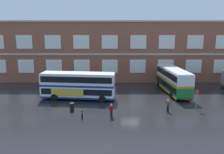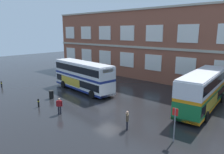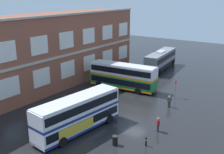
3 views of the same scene
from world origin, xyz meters
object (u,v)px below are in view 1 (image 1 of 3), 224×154
Objects in this scene: bus_stand_flag at (198,98)px; safety_bollard_east at (83,114)px; double_decker_near at (79,85)px; second_passenger at (169,105)px; waiting_passenger at (112,110)px; double_decker_middle at (174,80)px; station_litter_bin at (73,107)px.

safety_bollard_east is at bearing -168.52° from bus_stand_flag.
second_passenger is (12.30, -5.58, -1.22)m from double_decker_near.
bus_stand_flag is (11.17, 2.61, 0.70)m from waiting_passenger.
double_decker_near is 15.70m from double_decker_middle.
double_decker_middle is 4.14× the size of bus_stand_flag.
station_litter_bin is (-5.16, 2.32, -0.41)m from waiting_passenger.
waiting_passenger and second_passenger have the same top height.
waiting_passenger is at bearing -24.26° from station_litter_bin.
waiting_passenger is at bearing 5.97° from safety_bollard_east.
bus_stand_flag is at bearing 11.34° from second_passenger.
double_decker_middle is at bearing 14.04° from double_decker_near.
bus_stand_flag is at bearing 1.02° from station_litter_bin.
safety_bollard_east is (1.53, -7.78, -1.66)m from double_decker_near.
safety_bollard_east is at bearing -58.35° from station_litter_bin.
double_decker_near is at bearing 163.50° from bus_stand_flag.
station_litter_bin is at bearing -149.92° from double_decker_middle.
double_decker_near is at bearing 88.54° from station_litter_bin.
waiting_passenger is 5.67m from station_litter_bin.
station_litter_bin is at bearing -178.98° from bus_stand_flag.
waiting_passenger reaches higher than station_litter_bin.
double_decker_middle is 6.58× the size of waiting_passenger.
station_litter_bin is (-15.36, -8.90, -1.63)m from double_decker_middle.
waiting_passenger is 1.00× the size of second_passenger.
bus_stand_flag is 16.37m from station_litter_bin.
double_decker_near reaches higher than waiting_passenger.
second_passenger is 1.79× the size of safety_bollard_east.
second_passenger is 4.04m from bus_stand_flag.
double_decker_near reaches higher than station_litter_bin.
second_passenger is 11.00m from safety_bollard_east.
waiting_passenger is (-10.21, -11.22, -1.22)m from double_decker_middle.
station_litter_bin is at bearing 121.65° from safety_bollard_east.
waiting_passenger is 1.65× the size of station_litter_bin.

